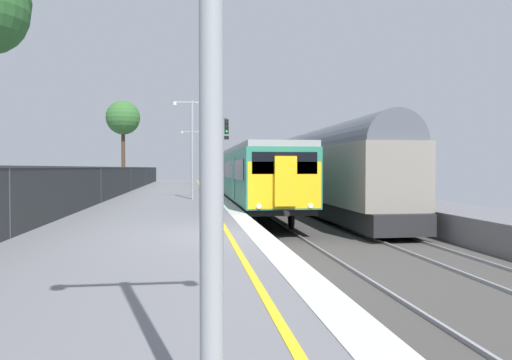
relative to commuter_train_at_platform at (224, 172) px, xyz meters
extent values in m
cube|color=slate|center=(-4.60, -36.44, -1.77)|extent=(6.40, 110.00, 1.00)
cube|color=silver|center=(-1.70, -36.44, -1.26)|extent=(0.60, 110.00, 0.01)
cube|color=yellow|center=(-2.45, -36.44, -1.26)|extent=(0.12, 110.00, 0.01)
cube|color=#423F3D|center=(4.10, -36.44, -2.37)|extent=(11.00, 110.00, 0.20)
cube|color=gray|center=(-0.71, -36.44, -2.23)|extent=(0.07, 110.00, 0.08)
cube|color=gray|center=(0.72, -36.44, -2.23)|extent=(0.07, 110.00, 0.08)
cube|color=gray|center=(3.29, -36.44, -2.23)|extent=(0.07, 110.00, 0.08)
cube|color=gray|center=(4.72, -36.44, -2.23)|extent=(0.07, 110.00, 0.08)
cube|color=#2D846B|center=(0.00, -20.91, 0.00)|extent=(2.80, 20.38, 2.30)
cube|color=black|center=(0.00, -20.91, -1.27)|extent=(2.64, 19.78, 0.25)
cube|color=#999E9E|center=(0.00, -20.91, 1.27)|extent=(2.68, 20.38, 0.24)
cube|color=black|center=(-1.41, -20.91, 0.30)|extent=(0.02, 18.78, 0.84)
cube|color=teal|center=(-1.41, -26.01, -0.10)|extent=(0.03, 1.10, 1.90)
cube|color=teal|center=(-1.41, -15.82, -0.10)|extent=(0.03, 1.10, 1.90)
cylinder|color=black|center=(-0.78, -28.50, -1.77)|extent=(0.12, 0.84, 0.84)
cylinder|color=black|center=(0.78, -28.50, -1.77)|extent=(0.12, 0.84, 0.84)
cylinder|color=black|center=(-0.78, -13.32, -1.77)|extent=(0.12, 0.84, 0.84)
cylinder|color=black|center=(0.78, -13.32, -1.77)|extent=(0.12, 0.84, 0.84)
cube|color=#2D846B|center=(0.00, 0.06, 0.00)|extent=(2.80, 20.38, 2.30)
cube|color=black|center=(0.00, 0.06, -1.27)|extent=(2.64, 19.78, 0.25)
cube|color=#999E9E|center=(0.00, 0.06, 1.27)|extent=(2.68, 20.38, 0.24)
cube|color=black|center=(-1.41, 0.06, 0.30)|extent=(0.02, 18.78, 0.84)
cube|color=teal|center=(-1.41, -5.03, -0.10)|extent=(0.03, 1.10, 1.90)
cube|color=teal|center=(-1.41, 5.16, -0.10)|extent=(0.03, 1.10, 1.90)
cylinder|color=black|center=(-0.78, -7.52, -1.77)|extent=(0.12, 0.84, 0.84)
cylinder|color=black|center=(0.78, -7.52, -1.77)|extent=(0.12, 0.84, 0.84)
cylinder|color=black|center=(-0.78, 7.65, -1.77)|extent=(0.12, 0.84, 0.84)
cylinder|color=black|center=(0.78, 7.65, -1.77)|extent=(0.12, 0.84, 0.84)
cube|color=#2D846B|center=(0.00, 21.04, 0.00)|extent=(2.80, 20.38, 2.30)
cube|color=black|center=(0.00, 21.04, -1.27)|extent=(2.64, 19.78, 0.25)
cube|color=#999E9E|center=(0.00, 21.04, 1.27)|extent=(2.68, 20.38, 0.24)
cube|color=black|center=(-1.41, 21.04, 0.30)|extent=(0.02, 18.78, 0.84)
cube|color=teal|center=(-1.41, 15.95, -0.10)|extent=(0.03, 1.10, 1.90)
cube|color=teal|center=(-1.41, 26.13, -0.10)|extent=(0.03, 1.10, 1.90)
cylinder|color=black|center=(-0.78, 13.45, -1.77)|extent=(0.12, 0.84, 0.84)
cylinder|color=black|center=(0.78, 13.45, -1.77)|extent=(0.12, 0.84, 0.84)
cylinder|color=black|center=(-0.78, 28.63, -1.77)|extent=(0.12, 0.84, 0.84)
cylinder|color=black|center=(0.78, 28.63, -1.77)|extent=(0.12, 0.84, 0.84)
cube|color=yellow|center=(0.00, -31.06, -0.25)|extent=(2.70, 0.10, 1.70)
cube|color=black|center=(0.00, -31.07, 0.55)|extent=(2.40, 0.08, 0.80)
cube|color=yellow|center=(0.00, -31.20, -0.10)|extent=(0.80, 0.24, 1.80)
cylinder|color=white|center=(-0.95, -31.12, -1.00)|extent=(0.18, 0.06, 0.18)
cylinder|color=white|center=(0.95, -31.12, -1.00)|extent=(0.18, 0.06, 0.18)
cylinder|color=black|center=(0.00, -31.35, -1.25)|extent=(0.20, 0.35, 0.20)
cube|color=black|center=(0.00, 0.06, 1.52)|extent=(0.60, 0.90, 0.20)
cube|color=#232326|center=(4.00, -25.41, -1.64)|extent=(2.30, 13.97, 0.79)
cube|color=gray|center=(4.00, -25.41, 0.06)|extent=(2.60, 13.17, 2.60)
cylinder|color=#515660|center=(4.00, -25.41, 1.36)|extent=(2.39, 12.77, 2.39)
cylinder|color=black|center=(3.22, -30.39, -1.77)|extent=(0.12, 0.84, 0.84)
cylinder|color=black|center=(4.78, -30.39, -1.77)|extent=(0.12, 0.84, 0.84)
cylinder|color=black|center=(3.22, -20.42, -1.77)|extent=(0.12, 0.84, 0.84)
cylinder|color=black|center=(4.78, -20.42, -1.77)|extent=(0.12, 0.84, 0.84)
cube|color=#232326|center=(4.00, -10.63, -1.64)|extent=(2.30, 13.97, 0.79)
cube|color=gray|center=(4.00, -10.63, 0.06)|extent=(2.60, 13.17, 2.60)
cylinder|color=#515660|center=(4.00, -10.63, 1.36)|extent=(2.39, 12.77, 2.39)
cylinder|color=black|center=(3.22, -15.62, -1.77)|extent=(0.12, 0.84, 0.84)
cylinder|color=black|center=(4.78, -15.62, -1.77)|extent=(0.12, 0.84, 0.84)
cylinder|color=black|center=(3.22, -5.65, -1.77)|extent=(0.12, 0.84, 0.84)
cylinder|color=black|center=(4.78, -5.65, -1.77)|extent=(0.12, 0.84, 0.84)
cube|color=#232326|center=(4.00, 4.14, -1.64)|extent=(2.30, 13.97, 0.79)
cube|color=gray|center=(4.00, 4.14, 0.06)|extent=(2.60, 13.17, 2.60)
cylinder|color=#515660|center=(4.00, 4.14, 1.36)|extent=(2.39, 12.77, 2.39)
cylinder|color=black|center=(3.22, -0.85, -1.77)|extent=(0.12, 0.84, 0.84)
cylinder|color=black|center=(4.78, -0.85, -1.77)|extent=(0.12, 0.84, 0.84)
cylinder|color=black|center=(3.22, 9.12, -1.77)|extent=(0.12, 0.84, 0.84)
cylinder|color=black|center=(4.78, 9.12, -1.77)|extent=(0.12, 0.84, 0.84)
cube|color=#232326|center=(4.00, 18.91, -1.64)|extent=(2.30, 13.97, 0.79)
cube|color=gray|center=(4.00, 18.91, 0.06)|extent=(2.60, 13.17, 2.60)
cylinder|color=#515660|center=(4.00, 18.91, 1.36)|extent=(2.39, 12.77, 2.39)
cylinder|color=black|center=(3.22, 13.92, -1.77)|extent=(0.12, 0.84, 0.84)
cylinder|color=black|center=(4.78, 13.92, -1.77)|extent=(0.12, 0.84, 0.84)
cylinder|color=black|center=(3.22, 23.90, -1.77)|extent=(0.12, 0.84, 0.84)
cylinder|color=black|center=(4.78, 23.90, -1.77)|extent=(0.12, 0.84, 0.84)
cylinder|color=#47474C|center=(-1.75, -14.91, 1.24)|extent=(0.18, 0.18, 5.01)
cube|color=#47474C|center=(-1.30, -14.91, 3.74)|extent=(0.90, 0.12, 0.12)
cube|color=black|center=(-0.90, -14.91, 3.19)|extent=(0.28, 0.20, 1.00)
cylinder|color=black|center=(-0.90, -15.03, 3.51)|extent=(0.16, 0.04, 0.16)
cylinder|color=black|center=(-0.90, -15.03, 3.19)|extent=(0.16, 0.04, 0.16)
cylinder|color=#19D83F|center=(-0.90, -15.03, 2.87)|extent=(0.16, 0.04, 0.16)
cube|color=black|center=(-0.90, -14.91, 2.44)|extent=(0.32, 0.16, 0.24)
cylinder|color=#59595B|center=(-1.85, -19.26, -0.01)|extent=(0.08, 0.08, 2.52)
cylinder|color=black|center=(-1.85, -19.27, 1.31)|extent=(0.59, 0.02, 0.59)
cylinder|color=silver|center=(-1.85, -19.28, 1.31)|extent=(0.56, 0.02, 0.56)
cube|color=black|center=(-1.85, -19.29, 1.31)|extent=(0.24, 0.01, 0.18)
cylinder|color=#93999E|center=(-3.26, -22.59, 1.32)|extent=(0.14, 0.14, 5.17)
cube|color=#93999E|center=(-2.81, -22.59, 3.80)|extent=(0.90, 0.08, 0.08)
cylinder|color=silver|center=(-2.36, -22.59, 3.72)|extent=(0.20, 0.20, 0.18)
cube|color=#93999E|center=(-3.71, -22.59, 3.80)|extent=(0.90, 0.08, 0.08)
cylinder|color=silver|center=(-4.16, -22.59, 3.72)|extent=(0.20, 0.20, 0.18)
cylinder|color=#93999E|center=(-3.26, 0.40, 1.39)|extent=(0.14, 0.14, 5.32)
cube|color=#93999E|center=(-2.81, 0.40, 3.95)|extent=(0.90, 0.08, 0.08)
cylinder|color=silver|center=(-2.36, 0.40, 3.87)|extent=(0.20, 0.20, 0.18)
cube|color=#93999E|center=(-3.71, 0.40, 3.95)|extent=(0.90, 0.08, 0.08)
cylinder|color=silver|center=(-4.16, 0.40, 3.87)|extent=(0.20, 0.20, 0.18)
cube|color=#282B2D|center=(-7.55, -36.44, -0.43)|extent=(0.03, 99.00, 1.67)
cube|color=#38383D|center=(-7.55, -36.44, 0.40)|extent=(0.06, 99.00, 0.06)
cylinder|color=#38383D|center=(-7.55, -36.44, -0.43)|extent=(0.07, 0.07, 1.67)
cylinder|color=#38383D|center=(-7.55, -24.75, -0.43)|extent=(0.07, 0.07, 1.67)
cylinder|color=#38383D|center=(-7.55, -13.07, -0.43)|extent=(0.07, 0.07, 1.67)
cylinder|color=#38383D|center=(-7.55, -1.38, -0.43)|extent=(0.07, 0.07, 1.67)
cylinder|color=#38383D|center=(-7.55, 10.31, -0.43)|extent=(0.07, 0.07, 1.67)
cylinder|color=#473323|center=(-10.08, 2.40, 1.62)|extent=(0.38, 0.38, 5.78)
sphere|color=#33662D|center=(-10.08, 2.40, 5.45)|extent=(3.41, 3.41, 3.41)
sphere|color=#33662D|center=(-10.39, 2.15, 5.02)|extent=(2.13, 2.13, 2.13)
camera|label=1|loc=(-3.39, -48.39, 0.38)|focal=34.28mm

